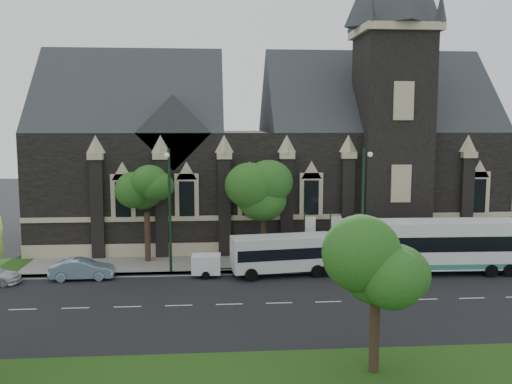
{
  "coord_description": "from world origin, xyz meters",
  "views": [
    {
      "loc": [
        -0.87,
        -31.96,
        10.7
      ],
      "look_at": [
        2.07,
        6.0,
        6.01
      ],
      "focal_mm": 38.79,
      "sensor_mm": 36.0,
      "label": 1
    }
  ],
  "objects": [
    {
      "name": "banner_flag_left",
      "position": [
        6.29,
        9.0,
        2.38
      ],
      "size": [
        0.9,
        0.1,
        4.0
      ],
      "color": "black",
      "rests_on": "ground"
    },
    {
      "name": "museum",
      "position": [
        5.12,
        18.78,
        8.17
      ],
      "size": [
        40.0,
        17.7,
        29.9
      ],
      "color": "black",
      "rests_on": "ground"
    },
    {
      "name": "shuttle_bus",
      "position": [
        4.03,
        6.2,
        1.63
      ],
      "size": [
        7.53,
        3.42,
        2.81
      ],
      "rotation": [
        0.0,
        0.0,
        0.14
      ],
      "color": "silver",
      "rests_on": "ground"
    },
    {
      "name": "tree_walk_left",
      "position": [
        -5.8,
        10.7,
        5.73
      ],
      "size": [
        3.91,
        3.91,
        7.64
      ],
      "color": "black",
      "rests_on": "ground"
    },
    {
      "name": "tree_walk_right",
      "position": [
        3.21,
        10.71,
        5.82
      ],
      "size": [
        4.08,
        4.08,
        7.8
      ],
      "color": "black",
      "rests_on": "ground"
    },
    {
      "name": "tree_park_east",
      "position": [
        6.18,
        -9.32,
        4.62
      ],
      "size": [
        3.4,
        3.4,
        6.28
      ],
      "color": "black",
      "rests_on": "ground"
    },
    {
      "name": "banner_flag_right",
      "position": [
        10.29,
        9.0,
        2.38
      ],
      "size": [
        0.9,
        0.1,
        4.0
      ],
      "color": "black",
      "rests_on": "ground"
    },
    {
      "name": "street_lamp_near",
      "position": [
        10.0,
        7.09,
        5.11
      ],
      "size": [
        0.36,
        1.88,
        9.0
      ],
      "color": "black",
      "rests_on": "ground"
    },
    {
      "name": "box_trailer",
      "position": [
        -1.43,
        6.2,
        0.88
      ],
      "size": [
        2.94,
        1.73,
        1.55
      ],
      "rotation": [
        0.0,
        0.0,
        -0.04
      ],
      "color": "white",
      "rests_on": "ground"
    },
    {
      "name": "ground",
      "position": [
        0.0,
        0.0,
        0.0
      ],
      "size": [
        160.0,
        160.0,
        0.0
      ],
      "primitive_type": "plane",
      "color": "black",
      "rests_on": "ground"
    },
    {
      "name": "sidewalk",
      "position": [
        0.0,
        9.5,
        0.07
      ],
      "size": [
        80.0,
        5.0,
        0.15
      ],
      "primitive_type": "cube",
      "color": "gray",
      "rests_on": "ground"
    },
    {
      "name": "sedan",
      "position": [
        -10.0,
        6.18,
        0.71
      ],
      "size": [
        4.38,
        1.64,
        1.43
      ],
      "primitive_type": "imported",
      "rotation": [
        0.0,
        0.0,
        1.6
      ],
      "color": "#80A3B9",
      "rests_on": "ground"
    },
    {
      "name": "street_lamp_mid",
      "position": [
        -4.0,
        7.09,
        5.11
      ],
      "size": [
        0.36,
        1.88,
        9.0
      ],
      "color": "black",
      "rests_on": "ground"
    },
    {
      "name": "tour_coach",
      "position": [
        14.69,
        5.96,
        2.07
      ],
      "size": [
        13.1,
        3.24,
        3.8
      ],
      "rotation": [
        0.0,
        0.0,
        -0.02
      ],
      "color": "white",
      "rests_on": "ground"
    },
    {
      "name": "banner_flag_center",
      "position": [
        8.29,
        9.0,
        2.38
      ],
      "size": [
        0.9,
        0.1,
        4.0
      ],
      "color": "black",
      "rests_on": "ground"
    }
  ]
}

